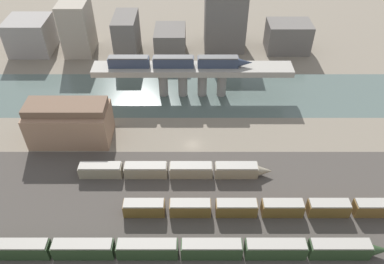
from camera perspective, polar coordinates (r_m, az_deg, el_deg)
ground_plane at (r=105.76m, az=0.00°, el=-1.93°), size 400.00×400.00×0.00m
railbed_yard at (r=89.45m, az=0.03°, el=-12.31°), size 280.00×42.00×0.01m
river_water at (r=125.38m, az=-0.02°, el=5.76°), size 320.00×25.44×0.01m
bridge at (r=120.86m, az=-0.02°, el=9.00°), size 63.37×7.22×10.65m
train_on_bridge at (r=118.89m, az=-2.14°, el=10.66°), size 45.14×2.89×3.46m
train_yard_near at (r=82.05m, az=-5.87°, el=-17.33°), size 97.33×2.94×4.14m
train_yard_mid at (r=89.64m, az=10.91°, el=-11.27°), size 66.09×2.99×3.83m
train_yard_far at (r=96.26m, az=-2.84°, el=-5.82°), size 49.47×3.09×3.62m
warehouse_building at (r=109.73m, az=-18.26°, el=1.40°), size 22.33×11.13×12.09m
city_block_far_left at (r=161.14m, az=-23.48°, el=13.35°), size 15.75×14.62×12.92m
city_block_left at (r=153.03m, az=-17.19°, el=14.97°), size 10.39×13.61×19.79m
city_block_center at (r=147.71m, az=-10.02°, el=14.25°), size 8.38×15.92×15.30m
city_block_right at (r=147.29m, az=-3.43°, el=13.60°), size 11.54×14.57×10.16m
city_block_far_right at (r=150.85m, az=4.91°, el=16.66°), size 15.48×14.47×21.90m
city_block_tall at (r=154.17m, az=14.30°, el=13.93°), size 16.53×11.50×11.23m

